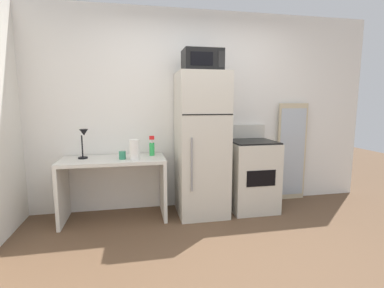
{
  "coord_description": "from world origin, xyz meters",
  "views": [
    {
      "loc": [
        -0.81,
        -2.12,
        1.42
      ],
      "look_at": [
        -0.16,
        1.1,
        0.93
      ],
      "focal_mm": 26.7,
      "sensor_mm": 36.0,
      "label": 1
    }
  ],
  "objects_px": {
    "desk": "(114,176)",
    "spray_bottle": "(152,148)",
    "coffee_mug": "(122,155)",
    "desk_lamp": "(84,139)",
    "paper_towel_roll": "(134,150)",
    "leaning_mirror": "(292,152)",
    "refrigerator": "(202,145)",
    "oven_range": "(251,175)",
    "microwave": "(203,61)"
  },
  "relations": [
    {
      "from": "desk_lamp",
      "to": "coffee_mug",
      "type": "relative_size",
      "value": 3.72
    },
    {
      "from": "desk_lamp",
      "to": "spray_bottle",
      "type": "relative_size",
      "value": 1.42
    },
    {
      "from": "paper_towel_roll",
      "to": "coffee_mug",
      "type": "bearing_deg",
      "value": 151.01
    },
    {
      "from": "microwave",
      "to": "oven_range",
      "type": "xyz_separation_m",
      "value": [
        0.68,
        0.04,
        -1.44
      ]
    },
    {
      "from": "oven_range",
      "to": "spray_bottle",
      "type": "bearing_deg",
      "value": 174.83
    },
    {
      "from": "spray_bottle",
      "to": "refrigerator",
      "type": "relative_size",
      "value": 0.14
    },
    {
      "from": "microwave",
      "to": "leaning_mirror",
      "type": "bearing_deg",
      "value": 11.73
    },
    {
      "from": "paper_towel_roll",
      "to": "desk_lamp",
      "type": "bearing_deg",
      "value": 161.26
    },
    {
      "from": "desk",
      "to": "coffee_mug",
      "type": "height_order",
      "value": "coffee_mug"
    },
    {
      "from": "microwave",
      "to": "leaning_mirror",
      "type": "relative_size",
      "value": 0.33
    },
    {
      "from": "paper_towel_roll",
      "to": "microwave",
      "type": "height_order",
      "value": "microwave"
    },
    {
      "from": "leaning_mirror",
      "to": "oven_range",
      "type": "bearing_deg",
      "value": -160.63
    },
    {
      "from": "desk",
      "to": "spray_bottle",
      "type": "xyz_separation_m",
      "value": [
        0.47,
        0.1,
        0.32
      ]
    },
    {
      "from": "refrigerator",
      "to": "microwave",
      "type": "height_order",
      "value": "microwave"
    },
    {
      "from": "spray_bottle",
      "to": "refrigerator",
      "type": "distance_m",
      "value": 0.63
    },
    {
      "from": "paper_towel_roll",
      "to": "leaning_mirror",
      "type": "distance_m",
      "value": 2.27
    },
    {
      "from": "paper_towel_roll",
      "to": "refrigerator",
      "type": "bearing_deg",
      "value": 7.89
    },
    {
      "from": "paper_towel_roll",
      "to": "leaning_mirror",
      "type": "bearing_deg",
      "value": 9.79
    },
    {
      "from": "desk_lamp",
      "to": "paper_towel_roll",
      "type": "height_order",
      "value": "desk_lamp"
    },
    {
      "from": "refrigerator",
      "to": "desk",
      "type": "bearing_deg",
      "value": 178.38
    },
    {
      "from": "refrigerator",
      "to": "oven_range",
      "type": "distance_m",
      "value": 0.8
    },
    {
      "from": "desk",
      "to": "coffee_mug",
      "type": "bearing_deg",
      "value": -31.26
    },
    {
      "from": "desk_lamp",
      "to": "spray_bottle",
      "type": "distance_m",
      "value": 0.81
    },
    {
      "from": "paper_towel_roll",
      "to": "refrigerator",
      "type": "relative_size",
      "value": 0.14
    },
    {
      "from": "refrigerator",
      "to": "leaning_mirror",
      "type": "relative_size",
      "value": 1.27
    },
    {
      "from": "desk",
      "to": "paper_towel_roll",
      "type": "xyz_separation_m",
      "value": [
        0.25,
        -0.15,
        0.34
      ]
    },
    {
      "from": "desk_lamp",
      "to": "spray_bottle",
      "type": "height_order",
      "value": "desk_lamp"
    },
    {
      "from": "desk",
      "to": "desk_lamp",
      "type": "bearing_deg",
      "value": 170.98
    },
    {
      "from": "desk",
      "to": "refrigerator",
      "type": "bearing_deg",
      "value": -1.62
    },
    {
      "from": "coffee_mug",
      "to": "spray_bottle",
      "type": "height_order",
      "value": "spray_bottle"
    },
    {
      "from": "coffee_mug",
      "to": "refrigerator",
      "type": "height_order",
      "value": "refrigerator"
    },
    {
      "from": "oven_range",
      "to": "paper_towel_roll",
      "type": "bearing_deg",
      "value": -175.07
    },
    {
      "from": "oven_range",
      "to": "leaning_mirror",
      "type": "distance_m",
      "value": 0.8
    },
    {
      "from": "coffee_mug",
      "to": "desk",
      "type": "bearing_deg",
      "value": 148.74
    },
    {
      "from": "refrigerator",
      "to": "leaning_mirror",
      "type": "distance_m",
      "value": 1.44
    },
    {
      "from": "desk",
      "to": "spray_bottle",
      "type": "relative_size",
      "value": 4.92
    },
    {
      "from": "desk",
      "to": "desk_lamp",
      "type": "distance_m",
      "value": 0.57
    },
    {
      "from": "desk",
      "to": "refrigerator",
      "type": "relative_size",
      "value": 0.69
    },
    {
      "from": "paper_towel_roll",
      "to": "microwave",
      "type": "bearing_deg",
      "value": 6.45
    },
    {
      "from": "coffee_mug",
      "to": "spray_bottle",
      "type": "bearing_deg",
      "value": 25.42
    },
    {
      "from": "desk_lamp",
      "to": "leaning_mirror",
      "type": "xyz_separation_m",
      "value": [
        2.82,
        0.19,
        -0.29
      ]
    },
    {
      "from": "desk_lamp",
      "to": "oven_range",
      "type": "height_order",
      "value": "desk_lamp"
    },
    {
      "from": "coffee_mug",
      "to": "paper_towel_roll",
      "type": "height_order",
      "value": "paper_towel_roll"
    },
    {
      "from": "refrigerator",
      "to": "oven_range",
      "type": "xyz_separation_m",
      "value": [
        0.68,
        0.02,
        -0.42
      ]
    },
    {
      "from": "microwave",
      "to": "oven_range",
      "type": "height_order",
      "value": "microwave"
    },
    {
      "from": "paper_towel_roll",
      "to": "refrigerator",
      "type": "distance_m",
      "value": 0.84
    },
    {
      "from": "refrigerator",
      "to": "paper_towel_roll",
      "type": "bearing_deg",
      "value": -172.11
    },
    {
      "from": "desk_lamp",
      "to": "spray_bottle",
      "type": "bearing_deg",
      "value": 3.48
    },
    {
      "from": "paper_towel_roll",
      "to": "refrigerator",
      "type": "xyz_separation_m",
      "value": [
        0.83,
        0.11,
        0.02
      ]
    },
    {
      "from": "refrigerator",
      "to": "leaning_mirror",
      "type": "height_order",
      "value": "refrigerator"
    }
  ]
}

